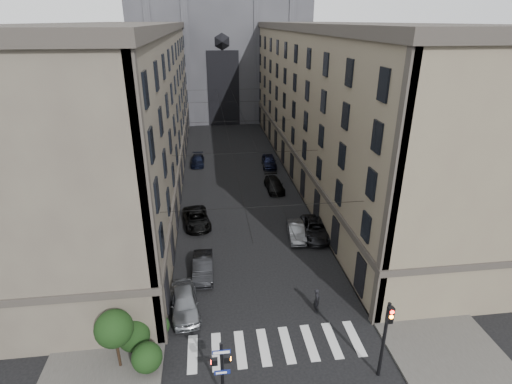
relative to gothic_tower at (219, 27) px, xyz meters
name	(u,v)px	position (x,y,z in m)	size (l,w,h in m)	color
sidewalk_left	(157,178)	(-10.50, -38.96, -17.72)	(7.00, 80.00, 0.15)	#383533
sidewalk_right	(312,171)	(10.50, -38.96, -17.72)	(7.00, 80.00, 0.15)	#383533
zebra_crossing	(275,346)	(0.00, -69.96, -17.79)	(11.00, 3.20, 0.01)	beige
building_left	(124,108)	(-13.44, -38.96, -8.45)	(13.60, 60.60, 18.85)	#4C443A
building_right	(338,102)	(13.44, -38.96, -8.45)	(13.60, 60.60, 18.85)	brown
gothic_tower	(219,27)	(0.00, 0.00, 0.00)	(35.00, 23.00, 58.00)	#2D2D33
pedestrian_signal_left	(222,368)	(-3.51, -73.46, -15.48)	(1.02, 0.38, 4.00)	black
traffic_light_right	(386,332)	(5.60, -73.04, -14.51)	(0.34, 0.50, 5.20)	black
shrub_cluster	(132,336)	(-8.72, -69.95, -16.00)	(3.90, 4.40, 3.90)	black
tram_wires	(235,122)	(0.00, -39.33, -10.55)	(14.00, 60.00, 0.43)	black
car_left_near	(184,302)	(-5.84, -65.94, -16.97)	(1.95, 4.85, 1.65)	slate
car_left_midnear	(203,267)	(-4.52, -61.60, -17.04)	(1.60, 4.59, 1.51)	black
car_left_midfar	(197,218)	(-5.11, -52.81, -17.06)	(2.45, 5.31, 1.47)	black
car_left_far	(198,160)	(-5.14, -34.29, -17.15)	(1.82, 4.48, 1.30)	black
car_right_near	(296,231)	(4.30, -56.59, -17.10)	(1.48, 4.24, 1.40)	slate
car_right_midnear	(315,229)	(6.20, -56.47, -17.05)	(2.49, 5.40, 1.50)	black
car_right_midfar	(274,185)	(4.20, -44.84, -17.10)	(1.95, 4.80, 1.39)	black
car_right_far	(269,161)	(4.89, -36.36, -16.99)	(1.91, 4.74, 1.61)	black
pedestrian	(317,300)	(3.49, -66.96, -16.88)	(0.67, 0.44, 1.83)	black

